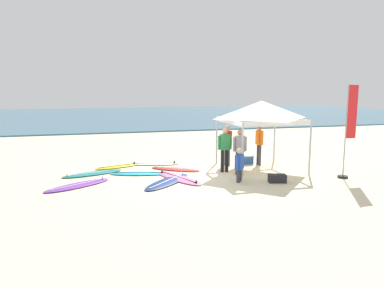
# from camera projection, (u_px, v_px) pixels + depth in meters

# --- Properties ---
(ground_plane) EXTENTS (80.00, 80.00, 0.00)m
(ground_plane) POSITION_uv_depth(u_px,v_px,m) (201.00, 176.00, 13.30)
(ground_plane) COLOR beige
(sea) EXTENTS (80.00, 36.00, 0.10)m
(sea) POSITION_uv_depth(u_px,v_px,m) (125.00, 115.00, 43.82)
(sea) COLOR #386B84
(sea) RESTS_ON ground
(canopy_tent) EXTENTS (2.88, 2.88, 2.75)m
(canopy_tent) POSITION_uv_depth(u_px,v_px,m) (261.00, 110.00, 14.21)
(canopy_tent) COLOR #B7B7BC
(canopy_tent) RESTS_ON ground
(surfboard_pink) EXTENTS (1.57, 2.58, 0.19)m
(surfboard_pink) POSITION_uv_depth(u_px,v_px,m) (179.00, 178.00, 12.87)
(surfboard_pink) COLOR pink
(surfboard_pink) RESTS_ON ground
(surfboard_teal) EXTENTS (2.40, 1.37, 0.19)m
(surfboard_teal) POSITION_uv_depth(u_px,v_px,m) (92.00, 173.00, 13.56)
(surfboard_teal) COLOR #19847F
(surfboard_teal) RESTS_ON ground
(surfboard_cyan) EXTENTS (2.25, 1.13, 0.19)m
(surfboard_cyan) POSITION_uv_depth(u_px,v_px,m) (139.00, 173.00, 13.55)
(surfboard_cyan) COLOR #23B2CC
(surfboard_cyan) RESTS_ON ground
(surfboard_purple) EXTENTS (2.34, 1.81, 0.19)m
(surfboard_purple) POSITION_uv_depth(u_px,v_px,m) (78.00, 185.00, 11.90)
(surfboard_purple) COLOR purple
(surfboard_purple) RESTS_ON ground
(surfboard_yellow) EXTENTS (1.95, 1.07, 0.19)m
(surfboard_yellow) POSITION_uv_depth(u_px,v_px,m) (117.00, 166.00, 14.78)
(surfboard_yellow) COLOR yellow
(surfboard_yellow) RESTS_ON ground
(surfboard_red) EXTENTS (2.01, 1.61, 0.19)m
(surfboard_red) POSITION_uv_depth(u_px,v_px,m) (175.00, 169.00, 14.30)
(surfboard_red) COLOR red
(surfboard_red) RESTS_ON ground
(surfboard_navy) EXTENTS (2.28, 2.37, 0.19)m
(surfboard_navy) POSITION_uv_depth(u_px,v_px,m) (168.00, 181.00, 12.37)
(surfboard_navy) COLOR navy
(surfboard_navy) RESTS_ON ground
(surfboard_white) EXTENTS (2.17, 1.02, 0.19)m
(surfboard_white) POSITION_uv_depth(u_px,v_px,m) (155.00, 164.00, 15.32)
(surfboard_white) COLOR white
(surfboard_white) RESTS_ON ground
(person_grey) EXTENTS (0.55, 0.23, 1.71)m
(person_grey) POSITION_uv_depth(u_px,v_px,m) (240.00, 149.00, 13.40)
(person_grey) COLOR #2D2D33
(person_grey) RESTS_ON ground
(person_red) EXTENTS (0.32, 0.53, 1.71)m
(person_red) POSITION_uv_depth(u_px,v_px,m) (227.00, 142.00, 15.02)
(person_red) COLOR #383842
(person_red) RESTS_ON ground
(person_green) EXTENTS (0.55, 0.27, 1.71)m
(person_green) POSITION_uv_depth(u_px,v_px,m) (225.00, 147.00, 13.81)
(person_green) COLOR black
(person_green) RESTS_ON ground
(person_orange) EXTENTS (0.25, 0.55, 1.71)m
(person_orange) POSITION_uv_depth(u_px,v_px,m) (259.00, 142.00, 15.12)
(person_orange) COLOR #383842
(person_orange) RESTS_ON ground
(person_blue) EXTENTS (0.40, 0.43, 1.20)m
(person_blue) POSITION_uv_depth(u_px,v_px,m) (239.00, 163.00, 12.35)
(person_blue) COLOR #383842
(person_blue) RESTS_ON ground
(banner_flag) EXTENTS (0.60, 0.36, 3.40)m
(banner_flag) POSITION_uv_depth(u_px,v_px,m) (348.00, 135.00, 12.82)
(banner_flag) COLOR #99999E
(banner_flag) RESTS_ON ground
(gear_bag_near_tent) EXTENTS (0.66, 0.47, 0.28)m
(gear_bag_near_tent) POSITION_uv_depth(u_px,v_px,m) (277.00, 178.00, 12.37)
(gear_bag_near_tent) COLOR #232328
(gear_bag_near_tent) RESTS_ON ground
(cooler_box) EXTENTS (0.50, 0.36, 0.39)m
(cooler_box) POSITION_uv_depth(u_px,v_px,m) (247.00, 159.00, 15.45)
(cooler_box) COLOR #2D60B7
(cooler_box) RESTS_ON ground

